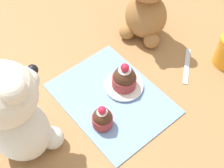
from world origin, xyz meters
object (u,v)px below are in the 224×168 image
(cupcake_near_cream_bear, at_px, (102,118))
(saucer_plate, at_px, (124,85))
(teddy_bear_cream, at_px, (15,114))
(teaspoon, at_px, (187,66))
(teddy_bear_tan, at_px, (147,4))
(cupcake_near_tan_bear, at_px, (124,78))

(cupcake_near_cream_bear, relative_size, saucer_plate, 0.68)
(teddy_bear_cream, relative_size, saucer_plate, 2.73)
(teddy_bear_cream, relative_size, teaspoon, 2.13)
(cupcake_near_cream_bear, xyz_separation_m, teaspoon, (-0.00, -0.27, -0.03))
(teaspoon, bearing_deg, teddy_bear_tan, 54.21)
(teddy_bear_tan, xyz_separation_m, teaspoon, (-0.15, -0.01, -0.10))
(teddy_bear_cream, height_order, cupcake_near_cream_bear, teddy_bear_cream)
(teddy_bear_cream, distance_m, saucer_plate, 0.27)
(teddy_bear_tan, relative_size, saucer_plate, 2.37)
(teddy_bear_tan, bearing_deg, saucer_plate, -79.62)
(teddy_bear_cream, relative_size, teddy_bear_tan, 1.15)
(saucer_plate, height_order, teaspoon, saucer_plate)
(teddy_bear_tan, bearing_deg, cupcake_near_cream_bear, -82.51)
(teaspoon, bearing_deg, saucer_plate, 125.20)
(saucer_plate, bearing_deg, teddy_bear_cream, 86.53)
(cupcake_near_cream_bear, bearing_deg, teddy_bear_cream, 67.21)
(teaspoon, bearing_deg, cupcake_near_tan_bear, 125.20)
(teddy_bear_tan, distance_m, saucer_plate, 0.21)
(cupcake_near_tan_bear, bearing_deg, teaspoon, -107.09)
(teddy_bear_tan, height_order, teaspoon, teddy_bear_tan)
(cupcake_near_cream_bear, bearing_deg, teddy_bear_tan, -60.47)
(teddy_bear_cream, distance_m, cupcake_near_tan_bear, 0.26)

